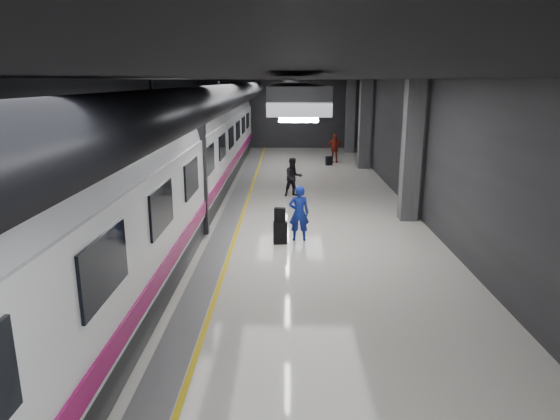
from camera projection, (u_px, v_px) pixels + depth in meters
ground at (268, 237)px, 14.66m from camera, size 40.00×40.00×0.00m
platform_hall at (258, 113)px, 14.70m from camera, size 10.02×40.02×4.51m
train at (153, 167)px, 14.19m from camera, size 3.05×38.00×4.05m
traveler_main at (299, 213)px, 14.18m from camera, size 0.61×0.42×1.60m
suitcase_main at (280, 233)px, 14.01m from camera, size 0.41×0.28×0.62m
shoulder_bag at (280, 215)px, 13.90m from camera, size 0.33×0.20×0.41m
traveler_far_a at (293, 177)px, 19.62m from camera, size 0.89×0.78×1.53m
traveler_far_b at (334, 148)px, 27.77m from camera, size 0.94×0.39×1.60m
suitcase_far at (329, 161)px, 26.95m from camera, size 0.39×0.32×0.48m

